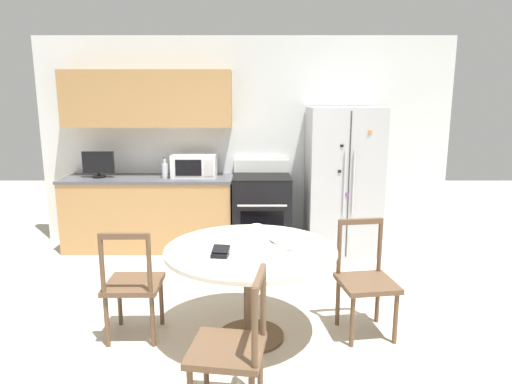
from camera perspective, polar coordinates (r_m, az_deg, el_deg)
ground_plane at (r=3.72m, az=-2.18°, el=-18.25°), size 14.00×14.00×0.00m
back_wall at (r=5.84m, az=-4.28°, el=7.60°), size 5.20×0.44×2.60m
kitchen_counter at (r=5.83m, az=-12.94°, el=-2.52°), size 2.07×0.64×0.90m
refrigerator at (r=5.62m, az=10.93°, el=1.44°), size 0.85×0.76×1.75m
oven_range at (r=5.65m, az=0.89°, el=-2.49°), size 0.70×0.68×1.08m
microwave at (r=5.66m, az=-7.53°, el=3.30°), size 0.54×0.37×0.27m
countertop_tv at (r=5.85m, az=-18.94°, el=3.39°), size 0.37×0.16×0.32m
counter_bottle at (r=5.64m, az=-11.17°, el=2.71°), size 0.08×0.08×0.25m
dining_table at (r=3.52m, az=-0.52°, el=-8.97°), size 1.31×1.31×0.74m
dining_chair_left at (r=3.72m, az=-14.99°, el=-11.16°), size 0.42×0.42×0.90m
dining_chair_right at (r=3.77m, az=13.69°, el=-10.78°), size 0.48×0.48×0.90m
dining_chair_near at (r=2.78m, az=-2.89°, el=-19.07°), size 0.48×0.48×0.90m
candle_glass at (r=3.80m, az=0.23°, el=-4.78°), size 0.09×0.09×0.08m
wallet at (r=3.30m, az=-4.30°, el=-7.54°), size 0.14×0.14×0.07m
mail_stack at (r=3.57m, az=4.36°, el=-6.34°), size 0.33×0.37×0.02m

